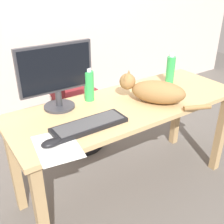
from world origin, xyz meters
The scene contains 10 objects.
ground_plane centered at (0.00, 0.00, 0.00)m, with size 8.00×8.00×0.00m, color #59544F.
desk centered at (0.00, 0.00, 0.62)m, with size 1.64×0.61×0.73m.
office_chair centered at (-0.08, 0.75, 0.41)m, with size 0.48×0.48×0.93m.
monitor centered at (-0.42, 0.19, 0.96)m, with size 0.48×0.20×0.41m.
keyboard centered at (-0.38, -0.13, 0.75)m, with size 0.44×0.15×0.03m.
cat centered at (0.14, -0.09, 0.81)m, with size 0.40×0.50×0.20m.
computer_mouse centered at (-0.64, -0.19, 0.75)m, with size 0.11×0.06×0.04m, color black.
paper_sheet centered at (-0.62, -0.21, 0.73)m, with size 0.21×0.30×0.00m, color white.
water_bottle centered at (0.47, 0.10, 0.85)m, with size 0.06×0.06×0.24m.
spray_bottle centered at (-0.20, 0.18, 0.84)m, with size 0.07×0.07×0.23m.
Camera 1 is at (-1.03, -1.32, 1.53)m, focal length 43.92 mm.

